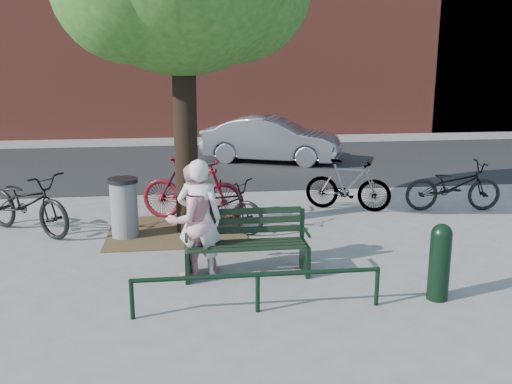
{
  "coord_description": "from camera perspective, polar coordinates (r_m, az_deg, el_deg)",
  "views": [
    {
      "loc": [
        -0.84,
        -7.57,
        3.07
      ],
      "look_at": [
        0.26,
        1.0,
        0.97
      ],
      "focal_mm": 40.0,
      "sensor_mm": 36.0,
      "label": 1
    }
  ],
  "objects": [
    {
      "name": "bicycle_c",
      "position": [
        10.13,
        -3.72,
        -1.21
      ],
      "size": [
        1.83,
        1.61,
        0.96
      ],
      "primitive_type": "imported",
      "rotation": [
        0.0,
        0.0,
        0.92
      ],
      "color": "black",
      "rests_on": "ground"
    },
    {
      "name": "guard_railing",
      "position": [
        6.96,
        0.17,
        -8.88
      ],
      "size": [
        3.06,
        0.06,
        0.51
      ],
      "color": "black",
      "rests_on": "ground"
    },
    {
      "name": "person_right",
      "position": [
        8.05,
        -6.39,
        -2.82
      ],
      "size": [
        0.97,
        0.89,
        1.6
      ],
      "primitive_type": "imported",
      "rotation": [
        0.0,
        0.0,
        3.61
      ],
      "color": "pink",
      "rests_on": "ground"
    },
    {
      "name": "bicycle_e",
      "position": [
        12.06,
        19.11,
        0.58
      ],
      "size": [
        1.97,
        0.86,
        1.0
      ],
      "primitive_type": "imported",
      "rotation": [
        0.0,
        0.0,
        1.47
      ],
      "color": "black",
      "rests_on": "ground"
    },
    {
      "name": "park_bench",
      "position": [
        8.12,
        -1.01,
        -4.96
      ],
      "size": [
        1.74,
        0.54,
        0.97
      ],
      "color": "black",
      "rests_on": "ground"
    },
    {
      "name": "bicycle_b",
      "position": [
        10.71,
        -6.39,
        0.26
      ],
      "size": [
        2.08,
        1.26,
        1.21
      ],
      "primitive_type": "imported",
      "rotation": [
        0.0,
        0.0,
        1.2
      ],
      "color": "#520B14",
      "rests_on": "ground"
    },
    {
      "name": "dirt_pit",
      "position": [
        10.24,
        -7.89,
        -3.87
      ],
      "size": [
        2.4,
        2.0,
        0.02
      ],
      "primitive_type": "cube",
      "color": "brown",
      "rests_on": "ground"
    },
    {
      "name": "bicycle_a",
      "position": [
        10.69,
        -21.94,
        -1.0
      ],
      "size": [
        2.1,
        1.86,
        1.1
      ],
      "primitive_type": "imported",
      "rotation": [
        0.0,
        0.0,
        0.91
      ],
      "color": "black",
      "rests_on": "ground"
    },
    {
      "name": "parked_car",
      "position": [
        16.55,
        1.54,
        5.24
      ],
      "size": [
        4.2,
        2.78,
        1.31
      ],
      "primitive_type": "imported",
      "rotation": [
        0.0,
        0.0,
        1.18
      ],
      "color": "gray",
      "rests_on": "ground"
    },
    {
      "name": "ground",
      "position": [
        8.21,
        -0.93,
        -8.3
      ],
      "size": [
        90.0,
        90.0,
        0.0
      ],
      "primitive_type": "plane",
      "color": "gray",
      "rests_on": "ground"
    },
    {
      "name": "road",
      "position": [
        16.38,
        -4.24,
        2.83
      ],
      "size": [
        40.0,
        7.0,
        0.01
      ],
      "primitive_type": "cube",
      "color": "black",
      "rests_on": "ground"
    },
    {
      "name": "bollard",
      "position": [
        7.63,
        17.9,
        -6.42
      ],
      "size": [
        0.27,
        0.27,
        1.0
      ],
      "color": "black",
      "rests_on": "ground"
    },
    {
      "name": "person_left",
      "position": [
        7.99,
        -5.69,
        -2.62
      ],
      "size": [
        0.69,
        0.53,
        1.68
      ],
      "primitive_type": "imported",
      "rotation": [
        0.0,
        0.0,
        2.91
      ],
      "color": "beige",
      "rests_on": "ground"
    },
    {
      "name": "bicycle_d",
      "position": [
        11.55,
        9.19,
        0.69
      ],
      "size": [
        1.76,
        1.14,
        1.03
      ],
      "primitive_type": "imported",
      "rotation": [
        0.0,
        0.0,
        1.15
      ],
      "color": "gray",
      "rests_on": "ground"
    },
    {
      "name": "litter_bin",
      "position": [
        9.96,
        -13.05,
        -1.53
      ],
      "size": [
        0.5,
        0.5,
        1.03
      ],
      "color": "gray",
      "rests_on": "ground"
    }
  ]
}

